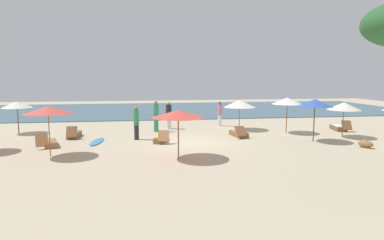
% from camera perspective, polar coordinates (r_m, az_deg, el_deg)
% --- Properties ---
extents(ground_plane, '(60.00, 60.00, 0.00)m').
position_cam_1_polar(ground_plane, '(18.08, -0.42, -3.79)').
color(ground_plane, '#BCAD8E').
extents(ocean_water, '(48.00, 16.00, 0.06)m').
position_cam_1_polar(ocean_water, '(34.82, -4.29, 1.75)').
color(ocean_water, '#3D6075').
rests_on(ocean_water, ground_plane).
extents(umbrella_1, '(2.06, 2.06, 1.95)m').
position_cam_1_polar(umbrella_1, '(22.23, 8.01, 2.73)').
color(umbrella_1, olive).
rests_on(umbrella_1, ground_plane).
extents(umbrella_2, '(1.87, 1.87, 2.30)m').
position_cam_1_polar(umbrella_2, '(19.24, 19.93, 2.73)').
color(umbrella_2, brown).
rests_on(umbrella_2, ground_plane).
extents(umbrella_3, '(1.86, 1.86, 2.02)m').
position_cam_1_polar(umbrella_3, '(21.19, 24.14, 2.13)').
color(umbrella_3, brown).
rests_on(umbrella_3, ground_plane).
extents(umbrella_4, '(1.88, 1.88, 2.19)m').
position_cam_1_polar(umbrella_4, '(21.59, 15.69, 3.10)').
color(umbrella_4, brown).
rests_on(umbrella_4, ground_plane).
extents(umbrella_5, '(2.04, 2.04, 2.21)m').
position_cam_1_polar(umbrella_5, '(15.99, -23.02, 1.55)').
color(umbrella_5, olive).
rests_on(umbrella_5, ground_plane).
extents(umbrella_7, '(2.25, 2.25, 2.09)m').
position_cam_1_polar(umbrella_7, '(14.38, -2.33, 1.04)').
color(umbrella_7, brown).
rests_on(umbrella_7, ground_plane).
extents(umbrella_8, '(1.79, 1.79, 1.96)m').
position_cam_1_polar(umbrella_8, '(23.25, -27.31, 2.30)').
color(umbrella_8, brown).
rests_on(umbrella_8, ground_plane).
extents(lounger_0, '(1.06, 1.75, 0.73)m').
position_cam_1_polar(lounger_0, '(18.50, -22.80, -3.59)').
color(lounger_0, olive).
rests_on(lounger_0, ground_plane).
extents(lounger_1, '(0.90, 1.75, 0.71)m').
position_cam_1_polar(lounger_1, '(23.94, 23.45, -1.18)').
color(lounger_1, brown).
rests_on(lounger_1, ground_plane).
extents(lounger_2, '(0.60, 1.65, 0.73)m').
position_cam_1_polar(lounger_2, '(20.59, -19.18, -2.31)').
color(lounger_2, brown).
rests_on(lounger_2, ground_plane).
extents(lounger_3, '(0.87, 1.76, 0.70)m').
position_cam_1_polar(lounger_3, '(18.32, -5.26, -3.11)').
color(lounger_3, olive).
rests_on(lounger_3, ground_plane).
extents(lounger_4, '(0.82, 1.75, 0.69)m').
position_cam_1_polar(lounger_4, '(19.95, 7.85, -2.27)').
color(lounger_4, brown).
rests_on(lounger_4, ground_plane).
extents(person_0, '(0.45, 0.45, 1.96)m').
position_cam_1_polar(person_0, '(21.48, -6.07, 0.69)').
color(person_0, '#338C59').
rests_on(person_0, ground_plane).
extents(person_1, '(0.50, 0.50, 1.81)m').
position_cam_1_polar(person_1, '(22.54, -3.94, 0.80)').
color(person_1, white).
rests_on(person_1, ground_plane).
extents(person_2, '(0.34, 0.34, 1.87)m').
position_cam_1_polar(person_2, '(18.98, -9.33, -0.39)').
color(person_2, '#26262D').
rests_on(person_2, ground_plane).
extents(person_3, '(0.32, 0.32, 1.72)m').
position_cam_1_polar(person_3, '(23.86, 4.68, 1.11)').
color(person_3, white).
rests_on(person_3, ground_plane).
extents(dog, '(0.67, 0.82, 0.38)m').
position_cam_1_polar(dog, '(18.80, 27.12, -3.58)').
color(dog, olive).
rests_on(dog, ground_plane).
extents(surfboard, '(0.79, 2.24, 0.07)m').
position_cam_1_polar(surfboard, '(18.84, -15.67, -3.50)').
color(surfboard, '#338CCC').
rests_on(surfboard, ground_plane).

